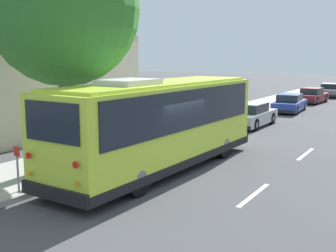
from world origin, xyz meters
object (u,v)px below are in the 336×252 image
(parked_sedan_blue, at_px, (290,104))
(fire_hydrant, at_px, (210,120))
(parked_sedan_maroon, at_px, (312,96))
(parked_sedan_gray, at_px, (330,91))
(parked_sedan_silver, at_px, (251,115))
(sign_post_near, at_px, (18,168))
(shuttle_bus, at_px, (160,121))
(sign_post_far, at_px, (69,151))

(parked_sedan_blue, distance_m, fire_hydrant, 10.10)
(parked_sedan_maroon, height_order, parked_sedan_gray, parked_sedan_gray)
(parked_sedan_silver, height_order, parked_sedan_maroon, parked_sedan_silver)
(parked_sedan_maroon, relative_size, sign_post_near, 3.28)
(parked_sedan_silver, xyz_separation_m, parked_sedan_gray, (20.84, -0.33, -0.01))
(parked_sedan_maroon, bearing_deg, sign_post_near, -178.32)
(parked_sedan_silver, bearing_deg, parked_sedan_maroon, -0.20)
(shuttle_bus, relative_size, parked_sedan_silver, 2.19)
(parked_sedan_silver, distance_m, parked_sedan_blue, 7.46)
(shuttle_bus, distance_m, sign_post_near, 4.99)
(parked_sedan_silver, xyz_separation_m, sign_post_near, (-15.05, 1.26, 0.20))
(parked_sedan_gray, relative_size, sign_post_far, 2.90)
(parked_sedan_silver, distance_m, sign_post_near, 15.10)
(parked_sedan_blue, xyz_separation_m, parked_sedan_gray, (13.37, -0.20, 0.02))
(sign_post_far, bearing_deg, parked_sedan_maroon, -2.92)
(parked_sedan_silver, distance_m, parked_sedan_maroon, 14.30)
(sign_post_near, bearing_deg, sign_post_far, 0.00)
(shuttle_bus, relative_size, parked_sedan_gray, 2.22)
(parked_sedan_maroon, xyz_separation_m, fire_hydrant, (-16.83, 1.46, -0.04))
(parked_sedan_gray, xyz_separation_m, fire_hydrant, (-23.37, 1.66, -0.06))
(parked_sedan_silver, bearing_deg, parked_sedan_blue, -0.63)
(sign_post_far, height_order, fire_hydrant, sign_post_far)
(parked_sedan_gray, bearing_deg, shuttle_bus, 176.00)
(parked_sedan_blue, relative_size, sign_post_far, 2.95)
(parked_sedan_blue, relative_size, parked_sedan_gray, 1.02)
(shuttle_bus, height_order, fire_hydrant, shuttle_bus)
(shuttle_bus, relative_size, sign_post_far, 6.45)
(parked_sedan_maroon, relative_size, parked_sedan_gray, 0.96)
(parked_sedan_blue, xyz_separation_m, sign_post_far, (-20.48, 1.39, 0.35))
(shuttle_bus, xyz_separation_m, parked_sedan_blue, (17.99, 0.52, -1.15))
(parked_sedan_gray, bearing_deg, parked_sedan_blue, 174.56)
(parked_sedan_gray, relative_size, fire_hydrant, 5.50)
(sign_post_far, bearing_deg, sign_post_near, 180.00)
(fire_hydrant, bearing_deg, parked_sedan_gray, -4.06)
(shuttle_bus, bearing_deg, parked_sedan_blue, 3.46)
(sign_post_far, xyz_separation_m, fire_hydrant, (10.49, 0.07, -0.39))
(sign_post_near, bearing_deg, parked_sedan_gray, -2.53)
(parked_sedan_gray, distance_m, sign_post_far, 33.89)
(sign_post_near, relative_size, fire_hydrant, 1.60)
(parked_sedan_silver, relative_size, parked_sedan_maroon, 1.06)
(shuttle_bus, distance_m, parked_sedan_blue, 18.03)
(parked_sedan_silver, relative_size, parked_sedan_gray, 1.01)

